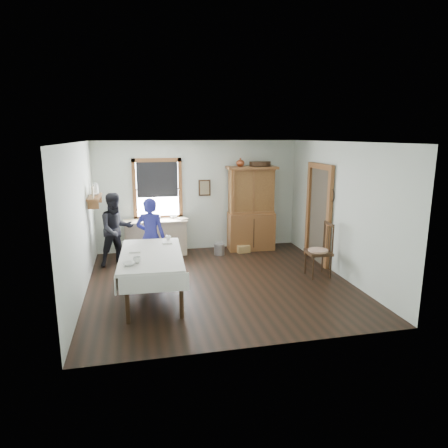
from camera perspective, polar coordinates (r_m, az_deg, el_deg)
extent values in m
cube|color=black|center=(7.90, -0.67, -8.31)|extent=(5.00, 5.00, 0.01)
cube|color=silver|center=(7.38, -0.73, 11.60)|extent=(5.00, 5.00, 0.01)
cube|color=silver|center=(9.95, -3.67, 4.04)|extent=(5.00, 0.01, 2.70)
cube|color=silver|center=(5.17, 5.02, -3.98)|extent=(5.00, 0.01, 2.70)
cube|color=silver|center=(7.44, -19.91, 0.41)|extent=(0.01, 5.00, 2.70)
cube|color=silver|center=(8.39, 16.26, 1.97)|extent=(0.01, 5.00, 2.70)
cube|color=white|center=(9.80, -9.47, 4.95)|extent=(1.00, 0.02, 1.30)
cube|color=brown|center=(9.71, -9.61, 9.00)|extent=(1.18, 0.06, 0.09)
cube|color=brown|center=(9.89, -9.32, 0.94)|extent=(1.18, 0.06, 0.09)
cube|color=brown|center=(9.77, -12.67, 4.79)|extent=(0.09, 0.06, 1.48)
cube|color=brown|center=(9.82, -6.28, 5.06)|extent=(0.09, 0.06, 1.48)
cube|color=black|center=(9.73, -9.51, 6.26)|extent=(0.98, 0.03, 0.84)
cube|color=#423B2F|center=(9.17, 13.46, 1.09)|extent=(0.03, 0.90, 2.10)
cube|color=brown|center=(8.72, 14.73, 0.43)|extent=(0.08, 0.12, 2.10)
cube|color=brown|center=(9.61, 11.98, 1.68)|extent=(0.08, 0.12, 2.10)
cube|color=brown|center=(9.01, 13.64, 8.02)|extent=(0.08, 1.14, 0.12)
cube|color=brown|center=(8.86, -18.00, 3.71)|extent=(0.24, 1.00, 0.04)
cube|color=brown|center=(8.48, -18.19, 2.64)|extent=(0.22, 0.03, 0.18)
cube|color=brown|center=(9.27, -17.74, 3.46)|extent=(0.22, 0.03, 0.18)
cube|color=tan|center=(8.54, -18.23, 4.27)|extent=(0.03, 0.22, 0.24)
cylinder|color=white|center=(9.18, -17.86, 4.83)|extent=(0.12, 0.12, 0.22)
cube|color=#372113|center=(9.91, -2.79, 5.19)|extent=(0.30, 0.04, 0.40)
torus|color=black|center=(8.57, 15.16, 4.76)|extent=(0.01, 0.27, 0.27)
cube|color=tan|center=(9.72, -9.71, -1.88)|extent=(1.49, 0.57, 0.85)
cube|color=brown|center=(9.94, 3.91, 2.22)|extent=(1.25, 0.64, 2.08)
cube|color=silver|center=(7.14, -10.26, -7.33)|extent=(1.18, 2.11, 0.83)
cube|color=#372113|center=(8.30, 13.36, -3.60)|extent=(0.55, 0.55, 1.12)
cube|color=#A5A7AD|center=(9.63, -0.67, -3.63)|extent=(0.34, 0.34, 0.27)
cube|color=tan|center=(9.85, 2.75, -3.55)|extent=(0.33, 0.25, 0.18)
imported|color=navy|center=(8.26, -10.41, -2.20)|extent=(0.61, 0.48, 1.48)
imported|color=black|center=(9.04, -15.12, -1.14)|extent=(0.89, 0.80, 1.49)
imported|color=white|center=(6.53, -12.31, -5.05)|extent=(0.13, 0.13, 0.10)
imported|color=white|center=(7.77, -7.97, -2.04)|extent=(0.13, 0.13, 0.10)
imported|color=white|center=(6.45, -13.44, -5.54)|extent=(0.25, 0.25, 0.05)
imported|color=#7C6F52|center=(9.57, -6.49, 0.69)|extent=(0.25, 0.29, 0.02)
imported|color=white|center=(9.80, -7.21, 1.04)|extent=(0.20, 0.20, 0.06)
imported|color=white|center=(8.90, -17.99, 4.05)|extent=(0.22, 0.22, 0.05)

